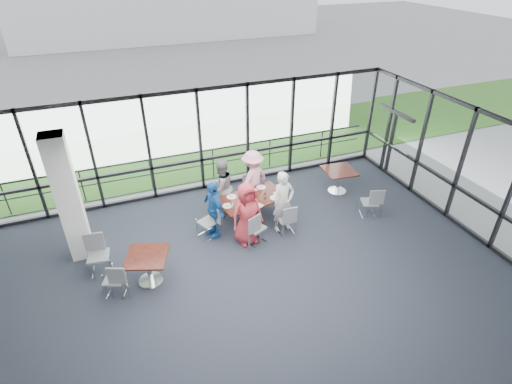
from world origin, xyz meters
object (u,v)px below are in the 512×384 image
object	(u,v)px
chair_main_nl	(255,228)
chair_spare_lb	(98,256)
diner_far_right	(253,179)
chair_main_end	(208,222)
chair_spare_la	(114,279)
chair_main_fl	(224,197)
structural_column	(69,199)
chair_spare_r	(369,202)
side_table_right	(339,173)
diner_far_left	(221,188)
diner_near_left	(247,214)
main_table	(252,202)
side_table_left	(147,260)
diner_near_right	(283,202)
chair_main_fr	(248,190)
diner_end	(214,209)
chair_main_nr	(286,219)

from	to	relation	value
chair_main_nl	chair_spare_lb	world-z (taller)	chair_spare_lb
diner_far_right	chair_main_end	world-z (taller)	diner_far_right
chair_spare_la	chair_main_fl	bearing A→B (deg)	58.98
structural_column	chair_main_fl	xyz separation A→B (m)	(3.86, 0.59, -1.17)
diner_far_right	chair_spare_r	size ratio (longest dim) A/B	1.96
side_table_right	chair_spare_r	world-z (taller)	chair_spare_r
side_table_right	diner_far_left	size ratio (longest dim) A/B	0.58
chair_spare_r	diner_near_left	bearing A→B (deg)	-161.34
chair_main_nl	chair_main_fl	bearing A→B (deg)	74.08
main_table	chair_spare_lb	bearing A→B (deg)	178.89
side_table_left	diner_near_left	world-z (taller)	diner_near_left
diner_far_left	chair_main_nl	distance (m)	1.68
diner_near_right	chair_main_fl	size ratio (longest dim) A/B	2.00
diner_far_left	chair_main_fr	size ratio (longest dim) A/B	2.01
chair_main_nl	side_table_left	bearing A→B (deg)	164.54
chair_main_nl	chair_spare_r	world-z (taller)	chair_main_nl
diner_end	chair_main_fl	distance (m)	1.25
main_table	chair_main_nl	xyz separation A→B (m)	(-0.27, -0.93, -0.16)
diner_near_left	chair_main_fr	distance (m)	1.93
structural_column	chair_main_nr	world-z (taller)	structural_column
chair_main_nr	chair_spare_la	bearing A→B (deg)	-168.57
diner_end	chair_main_nr	bearing A→B (deg)	59.08
structural_column	chair_spare_r	size ratio (longest dim) A/B	3.65
diner_near_left	diner_far_right	size ratio (longest dim) A/B	0.99
main_table	chair_main_nr	bearing A→B (deg)	-62.44
diner_far_left	diner_end	size ratio (longest dim) A/B	1.06
side_table_right	chair_main_fl	xyz separation A→B (m)	(-3.57, 0.31, -0.22)
diner_far_left	chair_spare_lb	world-z (taller)	diner_far_left
structural_column	diner_far_left	xyz separation A→B (m)	(3.74, 0.45, -0.76)
diner_near_right	chair_main_nr	bearing A→B (deg)	-94.35
chair_main_nl	chair_main_end	bearing A→B (deg)	121.33
diner_near_right	diner_far_right	distance (m)	1.45
structural_column	diner_near_left	xyz separation A→B (m)	(3.95, -1.02, -0.75)
diner_far_left	main_table	bearing A→B (deg)	113.51
chair_main_nl	structural_column	bearing A→B (deg)	139.76
chair_spare_la	chair_spare_r	xyz separation A→B (m)	(6.89, 0.54, 0.02)
main_table	side_table_right	xyz separation A→B (m)	(3.02, 0.49, 0.03)
side_table_right	chair_main_nl	distance (m)	3.59
side_table_right	diner_far_right	distance (m)	2.73
side_table_right	chair_main_nr	distance (m)	2.73
chair_spare_lb	chair_main_fl	bearing A→B (deg)	-149.57
chair_spare_la	diner_far_left	bearing A→B (deg)	58.29
structural_column	side_table_right	world-z (taller)	structural_column
diner_end	chair_spare_r	world-z (taller)	diner_end
main_table	diner_near_left	size ratio (longest dim) A/B	1.16
side_table_left	chair_main_nl	xyz separation A→B (m)	(2.73, 0.45, -0.18)
diner_far_left	chair_spare_r	xyz separation A→B (m)	(3.81, -1.61, -0.41)
diner_near_left	side_table_right	bearing A→B (deg)	13.06
diner_far_left	diner_far_right	bearing A→B (deg)	165.33
chair_main_fr	side_table_left	bearing A→B (deg)	17.22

